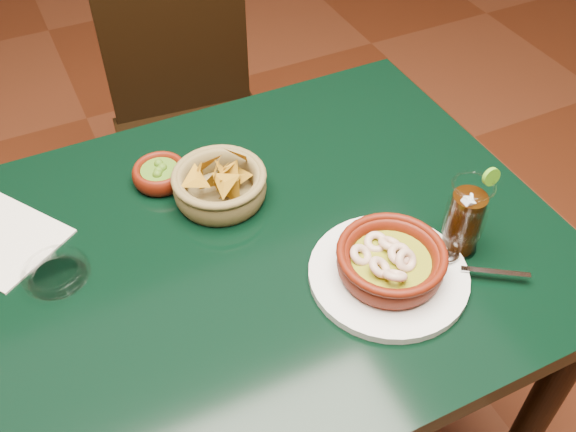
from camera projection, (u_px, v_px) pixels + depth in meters
name	position (u px, v px, depth m)	size (l,w,h in m)	color
dining_table	(212.00, 297.00, 1.13)	(1.20, 0.80, 0.75)	black
dining_chair	(193.00, 122.00, 1.76)	(0.45, 0.45, 0.89)	black
shrimp_plate	(390.00, 264.00, 1.01)	(0.33, 0.26, 0.07)	silver
chip_basket	(220.00, 185.00, 1.14)	(0.20, 0.20, 0.12)	olive
guacamole_ramekin	(160.00, 174.00, 1.18)	(0.12, 0.12, 0.04)	#4B1005
cola_drink	(465.00, 218.00, 1.03)	(0.14, 0.14, 0.16)	white
glass_ashtray	(56.00, 273.00, 1.02)	(0.12, 0.12, 0.03)	white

